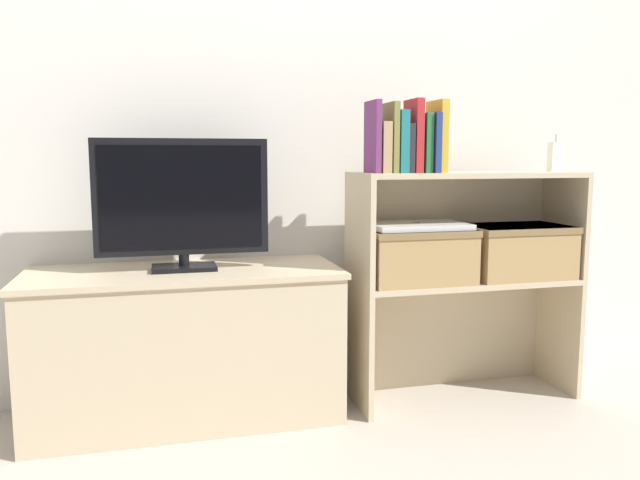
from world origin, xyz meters
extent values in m
plane|color=#BCB2A3|center=(0.00, 0.00, 0.00)|extent=(16.00, 16.00, 0.00)
cube|color=silver|center=(0.00, 0.47, 1.20)|extent=(10.00, 0.05, 2.40)
cube|color=#CCB793|center=(-0.47, 0.22, 0.26)|extent=(1.06, 0.43, 0.52)
cube|color=#CCB793|center=(-0.47, 0.22, 0.53)|extent=(1.08, 0.45, 0.02)
cube|color=black|center=(-0.47, 0.22, 0.54)|extent=(0.22, 0.14, 0.01)
cylinder|color=black|center=(-0.47, 0.22, 0.57)|extent=(0.04, 0.04, 0.04)
cube|color=black|center=(-0.47, 0.22, 0.79)|extent=(0.59, 0.04, 0.40)
cube|color=black|center=(-0.47, 0.20, 0.79)|extent=(0.54, 0.00, 0.35)
cube|color=#CCB793|center=(0.15, 0.15, 0.23)|extent=(0.02, 0.30, 0.47)
cube|color=#CCB793|center=(0.99, 0.15, 0.23)|extent=(0.02, 0.30, 0.47)
cube|color=#CCB793|center=(0.57, 0.29, 0.23)|extent=(0.83, 0.02, 0.47)
cube|color=#CCB793|center=(0.57, 0.15, 0.46)|extent=(0.83, 0.30, 0.02)
cube|color=#CCB793|center=(0.15, 0.15, 0.67)|extent=(0.02, 0.30, 0.40)
cube|color=#CCB793|center=(0.99, 0.15, 0.67)|extent=(0.02, 0.30, 0.40)
cube|color=#CCB793|center=(0.57, 0.29, 0.67)|extent=(0.83, 0.02, 0.40)
cube|color=#CCB793|center=(0.57, 0.15, 0.86)|extent=(0.83, 0.30, 0.02)
cube|color=#6B2D66|center=(0.18, 0.10, 1.00)|extent=(0.02, 0.13, 0.25)
cube|color=tan|center=(0.21, 0.10, 0.96)|extent=(0.03, 0.14, 0.18)
cube|color=olive|center=(0.24, 0.10, 0.99)|extent=(0.02, 0.13, 0.24)
cube|color=#1E7075|center=(0.27, 0.10, 0.98)|extent=(0.03, 0.14, 0.22)
cube|color=#232328|center=(0.30, 0.10, 0.96)|extent=(0.02, 0.13, 0.17)
cube|color=#B22328|center=(0.33, 0.10, 1.00)|extent=(0.03, 0.13, 0.26)
cube|color=#286638|center=(0.36, 0.10, 0.98)|extent=(0.03, 0.14, 0.21)
cube|color=navy|center=(0.39, 0.10, 0.98)|extent=(0.02, 0.16, 0.21)
cube|color=gold|center=(0.42, 0.10, 1.00)|extent=(0.03, 0.14, 0.26)
cube|color=white|center=(0.94, 0.15, 0.93)|extent=(0.05, 0.03, 0.11)
cylinder|color=silver|center=(0.94, 0.15, 1.00)|extent=(0.01, 0.01, 0.03)
cube|color=tan|center=(0.36, 0.14, 0.57)|extent=(0.38, 0.26, 0.20)
cube|color=olive|center=(0.36, 0.14, 0.66)|extent=(0.39, 0.27, 0.02)
cube|color=tan|center=(0.78, 0.14, 0.57)|extent=(0.38, 0.26, 0.20)
cube|color=olive|center=(0.78, 0.14, 0.66)|extent=(0.39, 0.27, 0.02)
cube|color=white|center=(0.36, 0.14, 0.68)|extent=(0.36, 0.24, 0.02)
cylinder|color=#99999E|center=(0.36, 0.14, 0.69)|extent=(0.02, 0.02, 0.00)
camera|label=1|loc=(-0.55, -1.98, 0.93)|focal=35.00mm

